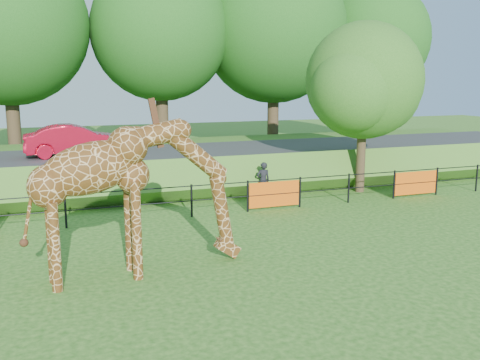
{
  "coord_description": "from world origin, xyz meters",
  "views": [
    {
      "loc": [
        -4.4,
        -8.82,
        4.56
      ],
      "look_at": [
        0.18,
        3.78,
        2.0
      ],
      "focal_mm": 40.0,
      "sensor_mm": 36.0,
      "label": 1
    }
  ],
  "objects_px": {
    "giraffe": "(139,198)",
    "car_red": "(74,140)",
    "visitor": "(263,181)",
    "tree_east": "(366,85)"
  },
  "relations": [
    {
      "from": "visitor",
      "to": "giraffe",
      "type": "bearing_deg",
      "value": 50.02
    },
    {
      "from": "car_red",
      "to": "giraffe",
      "type": "bearing_deg",
      "value": -177.03
    },
    {
      "from": "car_red",
      "to": "tree_east",
      "type": "xyz_separation_m",
      "value": [
        10.94,
        -4.24,
        2.21
      ]
    },
    {
      "from": "car_red",
      "to": "visitor",
      "type": "distance_m",
      "value": 7.95
    },
    {
      "from": "visitor",
      "to": "car_red",
      "type": "bearing_deg",
      "value": -30.58
    },
    {
      "from": "giraffe",
      "to": "car_red",
      "type": "height_order",
      "value": "giraffe"
    },
    {
      "from": "car_red",
      "to": "tree_east",
      "type": "bearing_deg",
      "value": -112.84
    },
    {
      "from": "giraffe",
      "to": "car_red",
      "type": "distance_m",
      "value": 10.59
    },
    {
      "from": "visitor",
      "to": "tree_east",
      "type": "xyz_separation_m",
      "value": [
        4.36,
        0.02,
        3.56
      ]
    },
    {
      "from": "giraffe",
      "to": "visitor",
      "type": "distance_m",
      "value": 8.58
    }
  ]
}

